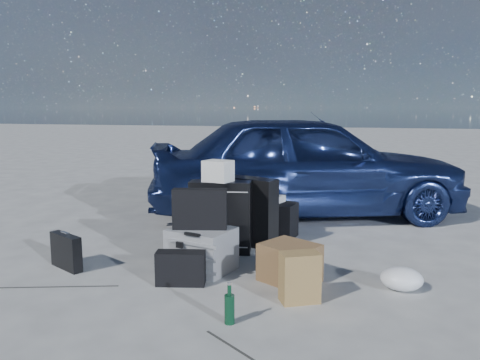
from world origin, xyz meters
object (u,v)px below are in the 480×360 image
(car, at_px, (306,165))
(cardboard_box, at_px, (290,263))
(green_bottle, at_px, (229,304))
(suitcase_left, at_px, (252,212))
(duffel_bag, at_px, (261,218))
(suitcase_right, at_px, (220,217))
(pelican_case, at_px, (202,249))
(briefcase, at_px, (66,251))

(car, bearing_deg, cardboard_box, 162.72)
(car, distance_m, green_bottle, 3.15)
(suitcase_left, height_order, duffel_bag, suitcase_left)
(cardboard_box, bearing_deg, suitcase_right, 142.86)
(pelican_case, height_order, suitcase_right, suitcase_right)
(pelican_case, bearing_deg, briefcase, -151.75)
(briefcase, bearing_deg, suitcase_left, 65.68)
(car, bearing_deg, suitcase_left, 144.25)
(car, bearing_deg, green_bottle, 156.98)
(pelican_case, height_order, green_bottle, pelican_case)
(pelican_case, distance_m, green_bottle, 1.03)
(green_bottle, bearing_deg, duffel_bag, 97.43)
(suitcase_left, height_order, suitcase_right, suitcase_right)
(car, xyz_separation_m, suitcase_left, (-0.34, -1.40, -0.32))
(cardboard_box, bearing_deg, pelican_case, 175.30)
(pelican_case, height_order, suitcase_left, suitcase_left)
(pelican_case, distance_m, duffel_bag, 1.22)
(suitcase_left, distance_m, green_bottle, 1.75)
(duffel_bag, bearing_deg, suitcase_left, -84.27)
(car, relative_size, duffel_bag, 5.21)
(pelican_case, bearing_deg, car, 89.97)
(duffel_bag, xyz_separation_m, cardboard_box, (0.52, -1.25, -0.03))
(suitcase_right, bearing_deg, car, 61.31)
(suitcase_right, distance_m, green_bottle, 1.50)
(car, distance_m, cardboard_box, 2.34)
(car, height_order, pelican_case, car)
(briefcase, relative_size, duffel_bag, 0.52)
(car, height_order, suitcase_left, car)
(car, height_order, cardboard_box, car)
(duffel_bag, bearing_deg, briefcase, -124.68)
(briefcase, distance_m, green_bottle, 1.74)
(briefcase, xyz_separation_m, duffel_bag, (1.36, 1.47, 0.03))
(suitcase_left, bearing_deg, pelican_case, -84.14)
(car, xyz_separation_m, duffel_bag, (-0.33, -1.03, -0.47))
(briefcase, distance_m, cardboard_box, 1.89)
(briefcase, height_order, green_bottle, briefcase)
(car, height_order, green_bottle, car)
(duffel_bag, bearing_deg, cardboard_box, -59.55)
(cardboard_box, xyz_separation_m, green_bottle, (-0.24, -0.83, -0.02))
(cardboard_box, bearing_deg, suitcase_left, 120.98)
(suitcase_right, xyz_separation_m, green_bottle, (0.51, -1.40, -0.21))
(car, bearing_deg, briefcase, 123.97)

